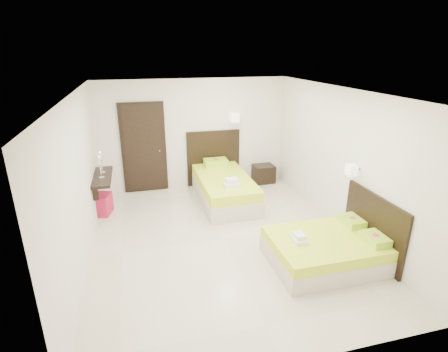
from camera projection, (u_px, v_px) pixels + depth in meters
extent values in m
plane|color=beige|center=(223.00, 239.00, 6.29)|extent=(5.50, 5.50, 0.00)
cube|color=beige|center=(224.00, 193.00, 7.84)|extent=(1.10, 2.19, 0.35)
cube|color=#B9D922|center=(224.00, 181.00, 7.74)|extent=(1.09, 2.17, 0.22)
cube|color=black|center=(213.00, 158.00, 8.63)|extent=(1.32, 0.05, 1.37)
cube|color=#B8E529|center=(216.00, 162.00, 8.42)|extent=(0.55, 0.37, 0.15)
cylinder|color=#D43284|center=(216.00, 159.00, 8.40)|extent=(0.13, 0.13, 0.00)
cube|color=white|center=(232.00, 185.00, 7.14)|extent=(0.33, 0.24, 0.09)
cube|color=white|center=(232.00, 181.00, 7.11)|extent=(0.25, 0.18, 0.09)
cube|color=beige|center=(234.00, 117.00, 8.26)|extent=(0.20, 0.20, 0.22)
cylinder|color=#2D2116|center=(233.00, 117.00, 8.33)|extent=(0.03, 0.16, 0.03)
cube|color=beige|center=(324.00, 255.00, 5.56)|extent=(1.72, 1.29, 0.28)
cube|color=#B9D922|center=(326.00, 243.00, 5.48)|extent=(1.70, 1.28, 0.17)
cube|color=black|center=(373.00, 226.00, 5.62)|extent=(0.05, 1.46, 1.07)
cube|color=#B8E529|center=(375.00, 239.00, 5.31)|extent=(0.29, 0.43, 0.12)
cylinder|color=#D43284|center=(376.00, 235.00, 5.29)|extent=(0.10, 0.10, 0.00)
cube|color=#B8E529|center=(352.00, 221.00, 5.86)|extent=(0.29, 0.43, 0.12)
cylinder|color=#D43284|center=(352.00, 218.00, 5.84)|extent=(0.10, 0.10, 0.00)
cube|color=white|center=(299.00, 240.00, 5.33)|extent=(0.19, 0.26, 0.07)
cube|color=white|center=(299.00, 236.00, 5.31)|extent=(0.14, 0.19, 0.07)
cube|color=beige|center=(352.00, 170.00, 5.80)|extent=(0.15, 0.15, 0.17)
cylinder|color=#2D2116|center=(356.00, 170.00, 5.82)|extent=(0.16, 0.03, 0.03)
cube|color=black|center=(263.00, 174.00, 8.93)|extent=(0.52, 0.47, 0.45)
cube|color=#A41536|center=(100.00, 204.00, 7.19)|extent=(0.52, 0.52, 0.43)
cube|color=black|center=(144.00, 148.00, 8.11)|extent=(1.02, 0.06, 2.14)
cube|color=black|center=(144.00, 149.00, 8.07)|extent=(0.88, 0.04, 2.06)
cylinder|color=silver|center=(159.00, 150.00, 8.14)|extent=(0.03, 0.10, 0.03)
cube|color=black|center=(102.00, 177.00, 6.97)|extent=(0.35, 1.20, 0.06)
cube|color=black|center=(95.00, 193.00, 6.58)|extent=(0.10, 0.04, 0.30)
cube|color=black|center=(99.00, 177.00, 7.40)|extent=(0.10, 0.04, 0.30)
cylinder|color=silver|center=(102.00, 178.00, 6.82)|extent=(0.10, 0.10, 0.02)
cylinder|color=silver|center=(101.00, 172.00, 6.78)|extent=(0.02, 0.02, 0.22)
cone|color=silver|center=(100.00, 165.00, 6.73)|extent=(0.07, 0.07, 0.04)
cylinder|color=white|center=(99.00, 161.00, 6.70)|extent=(0.02, 0.02, 0.15)
sphere|color=#FFB23F|center=(99.00, 156.00, 6.67)|extent=(0.02, 0.02, 0.02)
cylinder|color=silver|center=(103.00, 173.00, 7.09)|extent=(0.10, 0.10, 0.02)
cylinder|color=silver|center=(102.00, 167.00, 7.05)|extent=(0.02, 0.02, 0.22)
cone|color=silver|center=(101.00, 161.00, 7.01)|extent=(0.07, 0.07, 0.04)
cylinder|color=white|center=(101.00, 156.00, 6.97)|extent=(0.02, 0.02, 0.15)
sphere|color=#FFB23F|center=(100.00, 152.00, 6.94)|extent=(0.02, 0.02, 0.02)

